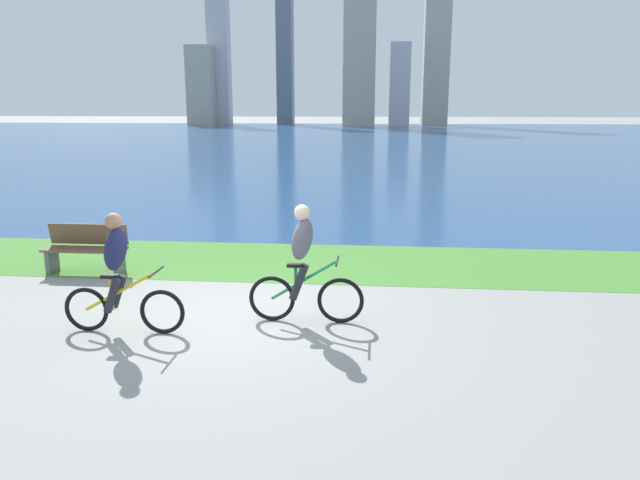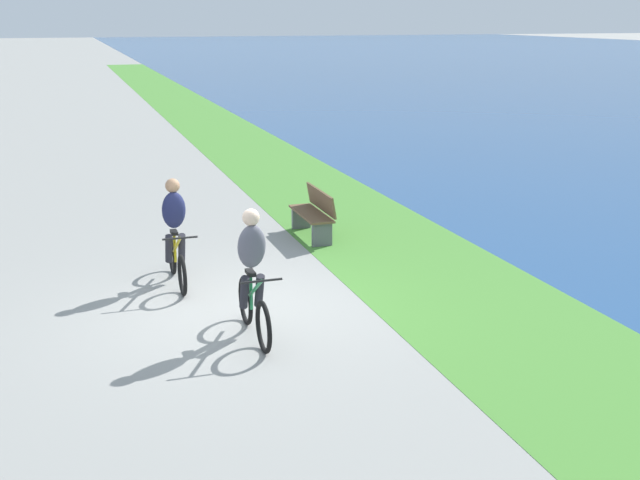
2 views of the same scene
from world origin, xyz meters
The scene contains 5 objects.
ground_plane centered at (0.00, 0.00, 0.00)m, with size 300.00×300.00×0.00m, color gray.
grass_strip_bayside centered at (0.00, 3.28, 0.00)m, with size 120.00×3.01×0.01m, color #478433.
cyclist_lead centered at (0.92, -0.05, 0.84)m, with size 1.65×0.52×1.71m.
cyclist_trailing centered at (-1.51, -0.69, 0.83)m, with size 1.69×0.52×1.66m.
bench_near_path centered at (-3.41, 2.16, 0.45)m, with size 1.50×0.47×0.90m.
Camera 2 is at (10.23, -2.20, 4.03)m, focal length 44.13 mm.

